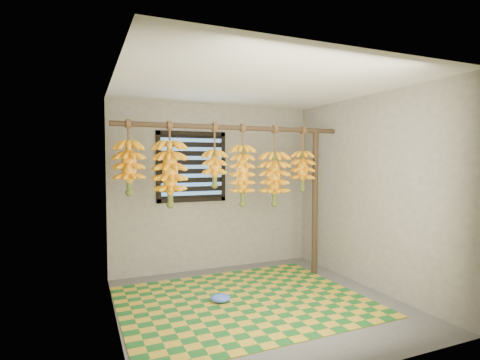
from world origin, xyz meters
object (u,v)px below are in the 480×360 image
banana_bunch_d (243,175)px  banana_bunch_f (303,171)px  banana_bunch_b (170,174)px  plastic_bag (220,298)px  banana_bunch_c (215,168)px  woven_mat (244,301)px  banana_bunch_e (274,179)px  banana_bunch_a (129,168)px  support_post (315,203)px

banana_bunch_d → banana_bunch_f: size_ratio=1.18×
banana_bunch_b → plastic_bag: bearing=-50.2°
plastic_bag → banana_bunch_c: banana_bunch_c is taller
woven_mat → plastic_bag: (-0.26, 0.05, 0.05)m
banana_bunch_d → banana_bunch_e: size_ratio=0.98×
banana_bunch_b → banana_bunch_e: same height
woven_mat → banana_bunch_f: size_ratio=3.06×
plastic_bag → banana_bunch_a: size_ratio=0.27×
banana_bunch_b → banana_bunch_d: (0.93, -0.00, -0.03)m
support_post → banana_bunch_a: bearing=180.0°
banana_bunch_a → support_post: bearing=0.0°
banana_bunch_d → banana_bunch_f: bearing=0.0°
banana_bunch_e → woven_mat: bearing=-140.4°
plastic_bag → banana_bunch_c: (0.12, 0.52, 1.44)m
banana_bunch_d → banana_bunch_f: (0.90, 0.00, 0.05)m
woven_mat → banana_bunch_a: bearing=153.5°
support_post → banana_bunch_d: bearing=180.0°
support_post → banana_bunch_c: banana_bunch_c is taller
plastic_bag → banana_bunch_e: (0.95, 0.52, 1.29)m
banana_bunch_c → banana_bunch_f: 1.27m
woven_mat → banana_bunch_b: banana_bunch_b is taller
banana_bunch_c → woven_mat: bearing=-76.5°
banana_bunch_a → banana_bunch_f: bearing=0.0°
banana_bunch_c → banana_bunch_b: bearing=180.0°
support_post → banana_bunch_f: banana_bunch_f is taller
banana_bunch_c → banana_bunch_d: size_ratio=0.76×
banana_bunch_b → banana_bunch_f: 1.83m
banana_bunch_d → banana_bunch_f: same height
banana_bunch_d → banana_bunch_e: 0.46m
banana_bunch_a → banana_bunch_e: same height
woven_mat → banana_bunch_a: banana_bunch_a is taller
banana_bunch_c → banana_bunch_e: 0.85m
banana_bunch_a → plastic_bag: bearing=-30.1°
support_post → banana_bunch_d: banana_bunch_d is taller
woven_mat → plastic_bag: size_ratio=11.68×
support_post → banana_bunch_d: (-1.10, 0.00, 0.40)m
banana_bunch_b → banana_bunch_d: bearing=-0.0°
support_post → banana_bunch_c: 1.56m
banana_bunch_b → banana_bunch_c: (0.56, -0.00, 0.06)m
support_post → banana_bunch_b: 2.08m
banana_bunch_d → banana_bunch_a: bearing=180.0°
plastic_bag → banana_bunch_c: size_ratio=0.29×
banana_bunch_a → woven_mat: bearing=-26.5°
banana_bunch_e → banana_bunch_f: bearing=0.0°
banana_bunch_c → banana_bunch_e: size_ratio=0.74×
woven_mat → banana_bunch_c: banana_bunch_c is taller
plastic_bag → woven_mat: bearing=-11.7°
banana_bunch_a → banana_bunch_f: 2.29m
banana_bunch_c → banana_bunch_f: (1.27, 0.00, -0.05)m
support_post → woven_mat: support_post is taller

